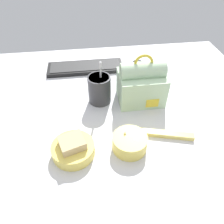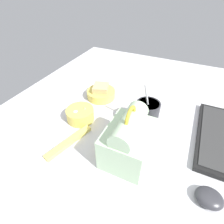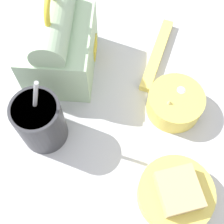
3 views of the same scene
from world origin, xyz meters
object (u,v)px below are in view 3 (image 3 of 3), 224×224
object	(u,v)px
chopstick_case	(157,54)
bento_bowl_sandwich	(176,193)
soup_cup	(40,121)
bento_bowl_snacks	(175,103)
lunch_bag	(59,45)

from	to	relation	value
chopstick_case	bento_bowl_sandwich	bearing A→B (deg)	-173.77
soup_cup	bento_bowl_sandwich	size ratio (longest dim) A/B	1.40
soup_cup	bento_bowl_snacks	xyz separation A→B (cm)	(7.21, -25.16, -3.18)
bento_bowl_sandwich	soup_cup	bearing A→B (deg)	67.17
bento_bowl_snacks	lunch_bag	bearing A→B (deg)	69.43
soup_cup	bento_bowl_snacks	bearing A→B (deg)	-74.01
lunch_bag	chopstick_case	size ratio (longest dim) A/B	1.05
soup_cup	chopstick_case	distance (cm)	30.10
bento_bowl_sandwich	chopstick_case	size ratio (longest dim) A/B	0.70
lunch_bag	bento_bowl_sandwich	bearing A→B (deg)	-138.36
chopstick_case	lunch_bag	bearing A→B (deg)	101.18
lunch_bag	chopstick_case	distance (cm)	21.86
chopstick_case	bento_bowl_snacks	bearing A→B (deg)	-165.31
lunch_bag	bento_bowl_snacks	distance (cm)	25.88
bento_bowl_sandwich	chopstick_case	distance (cm)	30.97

